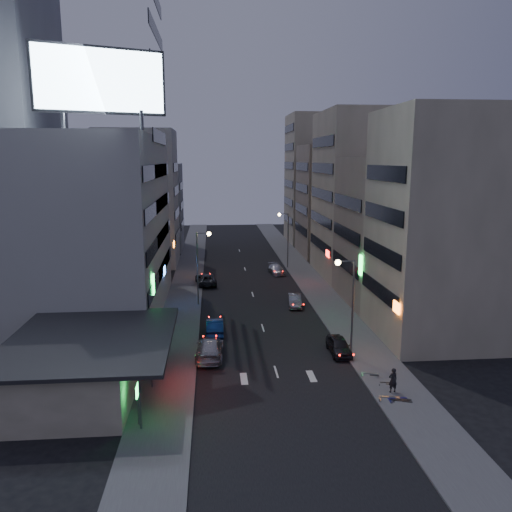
{
  "coord_description": "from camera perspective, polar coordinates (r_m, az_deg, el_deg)",
  "views": [
    {
      "loc": [
        -4.59,
        -30.95,
        15.76
      ],
      "look_at": [
        -0.53,
        15.45,
        6.7
      ],
      "focal_mm": 35.0,
      "sensor_mm": 36.0,
      "label": 1
    }
  ],
  "objects": [
    {
      "name": "white_building",
      "position": [
        52.88,
        -18.56,
        3.09
      ],
      "size": [
        14.0,
        24.0,
        18.0
      ],
      "primitive_type": "cube",
      "color": "#A3A39F",
      "rests_on": "ground"
    },
    {
      "name": "scooter_black_b",
      "position": [
        37.77,
        15.44,
        -13.07
      ],
      "size": [
        0.8,
        1.66,
        0.97
      ],
      "primitive_type": null,
      "rotation": [
        0.0,
        0.0,
        1.39
      ],
      "color": "black",
      "rests_on": "sidewalk_right"
    },
    {
      "name": "far_right_b",
      "position": [
        97.23,
        7.31,
        8.71
      ],
      "size": [
        12.0,
        12.0,
        24.0
      ],
      "primitive_type": "cube",
      "color": "#BFB095",
      "rests_on": "ground"
    },
    {
      "name": "far_right_a",
      "position": [
        83.68,
        8.96,
        6.24
      ],
      "size": [
        11.0,
        12.0,
        18.0
      ],
      "primitive_type": "cube",
      "color": "gray",
      "rests_on": "ground"
    },
    {
      "name": "shophouse_mid",
      "position": [
        57.16,
        15.64,
        2.8
      ],
      "size": [
        11.0,
        12.0,
        16.0
      ],
      "primitive_type": "cube",
      "color": "gray",
      "rests_on": "ground"
    },
    {
      "name": "billboard",
      "position": [
        42.19,
        -17.37,
        18.57
      ],
      "size": [
        9.52,
        3.75,
        6.2
      ],
      "rotation": [
        0.0,
        0.0,
        0.35
      ],
      "color": "#595B60",
      "rests_on": "white_building"
    },
    {
      "name": "sidewalk_right",
      "position": [
        64.19,
        6.47,
        -3.22
      ],
      "size": [
        4.0,
        120.0,
        0.12
      ],
      "primitive_type": "cube",
      "color": "#4C4C4F",
      "rests_on": "ground"
    },
    {
      "name": "person",
      "position": [
        36.15,
        15.37,
        -13.53
      ],
      "size": [
        0.7,
        0.53,
        1.73
      ],
      "primitive_type": "imported",
      "rotation": [
        0.0,
        0.0,
        3.33
      ],
      "color": "black",
      "rests_on": "sidewalk_right"
    },
    {
      "name": "road_car_blue",
      "position": [
        46.12,
        -4.73,
        -8.06
      ],
      "size": [
        1.53,
        4.37,
        1.44
      ],
      "primitive_type": "imported",
      "rotation": [
        0.0,
        0.0,
        3.14
      ],
      "color": "navy",
      "rests_on": "ground"
    },
    {
      "name": "parked_car_right_mid",
      "position": [
        54.62,
        4.45,
        -5.09
      ],
      "size": [
        1.77,
        4.03,
        1.29
      ],
      "primitive_type": "imported",
      "rotation": [
        0.0,
        0.0,
        -0.11
      ],
      "color": "#94969B",
      "rests_on": "ground"
    },
    {
      "name": "street_lamp_right_near",
      "position": [
        39.79,
        10.5,
        -4.32
      ],
      "size": [
        1.6,
        0.44,
        8.02
      ],
      "color": "#595B60",
      "rests_on": "sidewalk_right"
    },
    {
      "name": "parked_car_left",
      "position": [
        63.92,
        -5.77,
        -2.67
      ],
      "size": [
        2.93,
        5.33,
        1.42
      ],
      "primitive_type": "imported",
      "rotation": [
        0.0,
        0.0,
        3.26
      ],
      "color": "#292A2F",
      "rests_on": "ground"
    },
    {
      "name": "sidewalk_left",
      "position": [
        63.03,
        -7.96,
        -3.52
      ],
      "size": [
        4.0,
        120.0,
        0.12
      ],
      "primitive_type": "cube",
      "color": "#4C4C4F",
      "rests_on": "ground"
    },
    {
      "name": "scooter_blue",
      "position": [
        35.82,
        16.88,
        -14.34
      ],
      "size": [
        0.75,
        1.96,
        1.18
      ],
      "primitive_type": null,
      "rotation": [
        0.0,
        0.0,
        1.52
      ],
      "color": "navy",
      "rests_on": "sidewalk_right"
    },
    {
      "name": "scooter_black_a",
      "position": [
        35.63,
        17.44,
        -14.56
      ],
      "size": [
        1.19,
        1.95,
        1.13
      ],
      "primitive_type": null,
      "rotation": [
        0.0,
        0.0,
        1.24
      ],
      "color": "black",
      "rests_on": "sidewalk_right"
    },
    {
      "name": "parked_car_right_far",
      "position": [
        69.68,
        2.36,
        -1.53
      ],
      "size": [
        2.23,
        4.57,
        1.28
      ],
      "primitive_type": "imported",
      "rotation": [
        0.0,
        0.0,
        0.1
      ],
      "color": "#AFB0B8",
      "rests_on": "ground"
    },
    {
      "name": "scooter_silver_a",
      "position": [
        35.65,
        16.21,
        -14.35
      ],
      "size": [
        1.24,
        2.18,
        1.26
      ],
      "primitive_type": null,
      "rotation": [
        0.0,
        0.0,
        1.29
      ],
      "color": "#999DA0",
      "rests_on": "sidewalk_right"
    },
    {
      "name": "food_court",
      "position": [
        36.91,
        -19.64,
        -11.58
      ],
      "size": [
        11.0,
        13.0,
        3.88
      ],
      "color": "#BFB095",
      "rests_on": "ground"
    },
    {
      "name": "parked_car_right_near",
      "position": [
        42.21,
        9.45,
        -10.08
      ],
      "size": [
        1.64,
        4.02,
        1.36
      ],
      "primitive_type": "imported",
      "rotation": [
        0.0,
        0.0,
        -0.01
      ],
      "color": "#242328",
      "rests_on": "ground"
    },
    {
      "name": "street_lamp_right_far",
      "position": [
        72.47,
        3.38,
        2.75
      ],
      "size": [
        1.6,
        0.44,
        8.02
      ],
      "color": "#595B60",
      "rests_on": "sidewalk_right"
    },
    {
      "name": "grey_tower",
      "position": [
        58.06,
        -27.19,
        11.05
      ],
      "size": [
        10.0,
        14.0,
        34.0
      ],
      "primitive_type": "cube",
      "color": "gray",
      "rests_on": "ground"
    },
    {
      "name": "shophouse_far",
      "position": [
        68.96,
        11.59,
        6.83
      ],
      "size": [
        10.0,
        14.0,
        22.0
      ],
      "primitive_type": "cube",
      "color": "#BFB095",
      "rests_on": "ground"
    },
    {
      "name": "ground",
      "position": [
        35.03,
        3.18,
        -15.74
      ],
      "size": [
        180.0,
        180.0,
        0.0
      ],
      "primitive_type": "plane",
      "color": "black",
      "rests_on": "ground"
    },
    {
      "name": "road_car_silver",
      "position": [
        41.01,
        -5.32,
        -10.49
      ],
      "size": [
        2.37,
        5.37,
        1.53
      ],
      "primitive_type": "imported",
      "rotation": [
        0.0,
        0.0,
        3.1
      ],
      "color": "#ABADB3",
      "rests_on": "ground"
    },
    {
      "name": "scooter_silver_b",
      "position": [
        38.88,
        13.87,
        -12.14
      ],
      "size": [
        1.11,
        1.95,
        1.13
      ],
      "primitive_type": null,
      "rotation": [
        0.0,
        0.0,
        1.28
      ],
      "color": "#A9ADB1",
      "rests_on": "sidewalk_right"
    },
    {
      "name": "far_left_b",
      "position": [
        90.06,
        -12.32,
        5.5
      ],
      "size": [
        12.0,
        10.0,
        15.0
      ],
      "primitive_type": "cube",
      "color": "gray",
      "rests_on": "ground"
    },
    {
      "name": "shophouse_near",
      "position": [
        46.21,
        20.16,
        3.17
      ],
      "size": [
        10.0,
        11.0,
        20.0
      ],
      "primitive_type": "cube",
      "color": "#BFB095",
      "rests_on": "ground"
    },
    {
      "name": "street_lamp_left",
      "position": [
        53.98,
        -6.31,
        -0.16
      ],
      "size": [
        1.6,
        0.44,
        8.02
      ],
      "color": "#595B60",
      "rests_on": "sidewalk_left"
    },
    {
      "name": "far_left_a",
      "position": [
        76.95,
        -13.23,
        6.43
      ],
      "size": [
        11.0,
        10.0,
        20.0
      ],
      "primitive_type": "cube",
      "color": "#A3A39F",
      "rests_on": "ground"
    }
  ]
}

